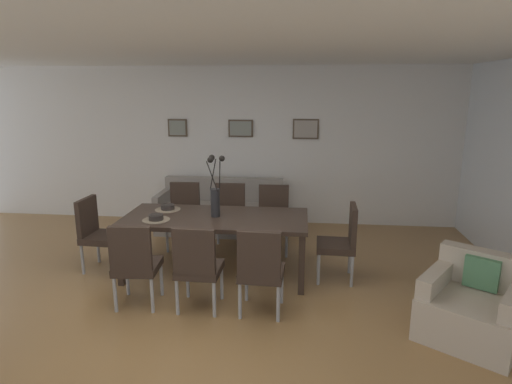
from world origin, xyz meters
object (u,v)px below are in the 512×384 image
Objects in this scene: dining_chair_near_left at (135,261)px; dining_chair_head_east at (342,239)px; dining_chair_far_right at (229,213)px; dining_chair_mid_right at (273,215)px; dining_chair_head_west at (97,230)px; centerpiece_vase at (215,193)px; dining_chair_far_left at (197,264)px; bowl_near_left at (156,217)px; dining_chair_near_right at (184,212)px; dining_chair_mid_left at (261,267)px; armchair at (473,307)px; framed_picture_left at (178,128)px; bowl_near_right at (168,207)px; sofa at (221,213)px; framed_picture_center at (241,128)px; framed_picture_right at (306,129)px; dining_table at (216,222)px.

dining_chair_near_left is 1.00× the size of dining_chair_head_east.
dining_chair_far_right is 1.00× the size of dining_chair_mid_right.
dining_chair_head_west is at bearing -179.85° from dining_chair_head_east.
centerpiece_vase reaches higher than dining_chair_mid_right.
bowl_near_left is at bearing 133.51° from dining_chair_far_left.
dining_chair_near_right is 5.41× the size of bowl_near_left.
dining_chair_mid_right is (1.30, 1.79, 0.00)m from dining_chair_near_left.
dining_chair_mid_left is at bearing -28.45° from bowl_near_left.
framed_picture_left reaches higher than armchair.
dining_chair_far_left is at bearing -46.49° from bowl_near_left.
dining_chair_near_right is at bearing 89.23° from bowl_near_right.
sofa is at bearing 109.04° from dining_chair_far_right.
framed_picture_center is at bearing 71.44° from bowl_near_right.
framed_picture_right reaches higher than framed_picture_left.
dining_chair_mid_right is (1.29, -0.03, 0.00)m from dining_chair_near_right.
dining_chair_mid_right is 2.33m from dining_chair_head_west.
centerpiece_vase is (0.66, 0.91, 0.51)m from dining_chair_near_left.
dining_chair_far_right is at bearing 45.84° from bowl_near_right.
dining_chair_head_east is at bearing 0.13° from dining_table.
framed_picture_center is at bearing 128.48° from armchair.
centerpiece_vase is (0.00, 0.00, 0.35)m from dining_table.
dining_chair_far_right is 5.41× the size of bowl_near_left.
dining_chair_mid_left is at bearing -55.50° from dining_table.
bowl_near_left is 1.00× the size of bowl_near_right.
dining_chair_mid_left reaches higher than bowl_near_left.
centerpiece_vase is (-0.63, 0.92, 0.51)m from dining_chair_mid_left.
dining_chair_far_left is (0.64, -1.82, 0.00)m from dining_chair_near_right.
dining_chair_far_right is at bearing -89.48° from framed_picture_center.
dining_chair_far_right is at bearing 108.72° from dining_chair_mid_left.
bowl_near_right is (-0.65, 1.13, 0.27)m from dining_chair_far_left.
dining_chair_head_east is 1.60m from centerpiece_vase.
framed_picture_center is (-0.00, 2.18, 0.57)m from centerpiece_vase.
bowl_near_left is 2.03m from sofa.
dining_chair_mid_left is at bearing -71.18° from sofa.
dining_chair_near_left is 1.25× the size of centerpiece_vase.
framed_picture_left reaches higher than dining_chair_far_right.
dining_chair_near_left is at bearing -90.19° from bowl_near_left.
dining_chair_mid_left and dining_chair_mid_right have the same top height.
dining_chair_mid_right is 0.83× the size of armchair.
dining_chair_near_left is 2.26× the size of framed_picture_center.
dining_chair_mid_right is at bearing 134.95° from dining_chair_head_east.
armchair is 3.43× the size of framed_picture_left.
dining_chair_mid_right is at bearing 53.93° from dining_chair_near_left.
framed_picture_right reaches higher than sofa.
dining_chair_mid_right is 1.25× the size of centerpiece_vase.
framed_picture_center reaches higher than dining_chair_near_left.
dining_chair_mid_left is at bearing -55.58° from centerpiece_vase.
armchair is (2.61, -0.19, -0.23)m from dining_chair_far_left.
dining_chair_far_right and dining_chair_mid_right have the same top height.
armchair is at bearing -22.77° from centerpiece_vase.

